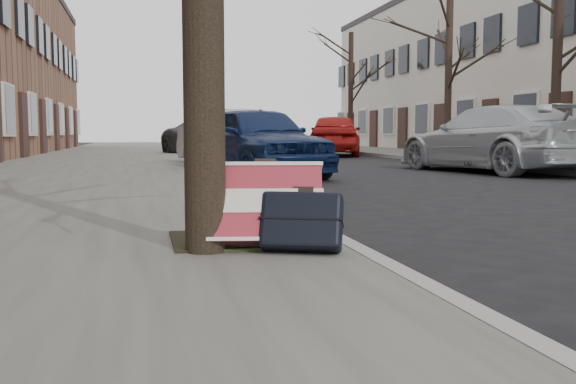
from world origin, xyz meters
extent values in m
cube|color=slate|center=(-3.70, 15.00, 0.06)|extent=(5.00, 70.00, 0.12)
cube|color=#65635C|center=(7.80, 15.00, 0.06)|extent=(4.00, 70.00, 0.12)
cube|color=black|center=(-2.00, 1.20, 0.13)|extent=(0.85, 0.85, 0.02)
cube|color=maroon|center=(-1.84, 0.82, 0.40)|extent=(0.77, 0.51, 0.55)
cube|color=black|center=(-1.65, 0.65, 0.32)|extent=(0.58, 0.47, 0.40)
imported|color=#0F1E45|center=(-0.37, 9.45, 0.72)|extent=(2.68, 4.49, 1.43)
imported|color=#B3B7BC|center=(-0.38, 12.05, 0.72)|extent=(2.70, 4.62, 1.44)
imported|color=#313136|center=(-0.11, 20.33, 0.69)|extent=(3.76, 5.44, 1.38)
imported|color=#B4B7BC|center=(4.95, 9.64, 0.73)|extent=(2.93, 5.31, 1.46)
imported|color=maroon|center=(4.57, 20.24, 0.79)|extent=(3.24, 5.01, 1.59)
cylinder|color=black|center=(7.20, 10.64, 2.43)|extent=(0.24, 0.24, 4.63)
cylinder|color=black|center=(7.20, 16.27, 2.63)|extent=(0.23, 0.23, 5.03)
cylinder|color=black|center=(7.20, 26.32, 2.88)|extent=(0.24, 0.24, 5.52)
camera|label=1|loc=(-2.61, -3.19, 0.86)|focal=40.00mm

